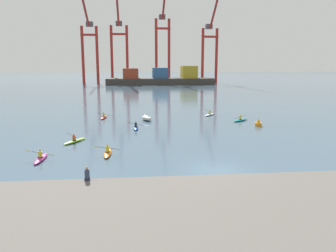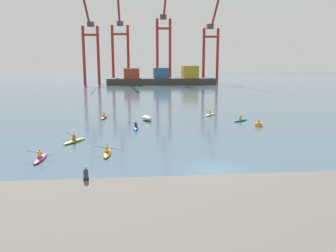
# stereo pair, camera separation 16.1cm
# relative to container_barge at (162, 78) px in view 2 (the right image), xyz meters

# --- Properties ---
(ground_plane) EXTENTS (800.00, 800.00, 0.00)m
(ground_plane) POSITION_rel_container_barge_xyz_m (-4.98, -116.59, -2.51)
(ground_plane) COLOR #425B70
(container_barge) EXTENTS (44.62, 11.73, 7.70)m
(container_barge) POSITION_rel_container_barge_xyz_m (0.00, 0.00, 0.00)
(container_barge) COLOR #38332D
(container_barge) RESTS_ON ground
(gantry_crane_west) EXTENTS (7.33, 21.29, 34.11)m
(gantry_crane_west) POSITION_rel_container_barge_xyz_m (-29.97, 7.38, 14.58)
(gantry_crane_west) COLOR maroon
(gantry_crane_west) RESTS_ON ground
(gantry_crane_west_mid) EXTENTS (8.10, 18.81, 38.00)m
(gantry_crane_west_mid) POSITION_rel_container_barge_xyz_m (-17.59, 12.98, 15.32)
(gantry_crane_west_mid) COLOR maroon
(gantry_crane_west_mid) RESTS_ON ground
(gantry_crane_east_mid) EXTENTS (6.98, 19.75, 39.43)m
(gantry_crane_east_mid) POSITION_rel_container_barge_xyz_m (1.84, 11.50, 16.71)
(gantry_crane_east_mid) COLOR maroon
(gantry_crane_east_mid) RESTS_ON ground
(gantry_crane_east) EXTENTS (7.43, 17.14, 34.73)m
(gantry_crane_east) POSITION_rel_container_barge_xyz_m (22.24, 6.37, 14.10)
(gantry_crane_east) COLOR maroon
(gantry_crane_east) RESTS_ON ground
(capsized_dinghy) EXTENTS (1.91, 2.82, 0.76)m
(capsized_dinghy) POSITION_rel_container_barge_xyz_m (-9.37, -92.94, -2.16)
(capsized_dinghy) COLOR beige
(capsized_dinghy) RESTS_ON ground
(channel_buoy) EXTENTS (0.90, 0.90, 1.00)m
(channel_buoy) POSITION_rel_container_barge_xyz_m (4.98, -98.99, -2.15)
(channel_buoy) COLOR orange
(channel_buoy) RESTS_ON ground
(kayak_orange) EXTENTS (2.27, 3.40, 0.95)m
(kayak_orange) POSITION_rel_container_barge_xyz_m (-13.51, -111.16, -2.34)
(kayak_orange) COLOR orange
(kayak_orange) RESTS_ON ground
(kayak_lime) EXTENTS (2.19, 3.26, 1.05)m
(kayak_lime) POSITION_rel_container_barge_xyz_m (-17.27, -106.03, -2.34)
(kayak_lime) COLOR #7ABC2D
(kayak_lime) RESTS_ON ground
(kayak_red) EXTENTS (2.24, 3.44, 0.95)m
(kayak_red) POSITION_rel_container_barge_xyz_m (-15.72, -90.14, -2.34)
(kayak_red) COLOR red
(kayak_red) RESTS_ON ground
(kayak_teal) EXTENTS (3.03, 2.59, 1.06)m
(kayak_teal) POSITION_rel_container_barge_xyz_m (3.93, -94.79, -2.34)
(kayak_teal) COLOR teal
(kayak_teal) RESTS_ON ground
(kayak_blue) EXTENTS (2.25, 3.41, 0.95)m
(kayak_blue) POSITION_rel_container_barge_xyz_m (-10.97, -99.08, -2.34)
(kayak_blue) COLOR #2856B2
(kayak_blue) RESTS_ON ground
(kayak_magenta) EXTENTS (2.25, 3.40, 0.95)m
(kayak_magenta) POSITION_rel_container_barge_xyz_m (-18.95, -112.38, -2.34)
(kayak_magenta) COLOR #C13384
(kayak_magenta) RESTS_ON ground
(kayak_white) EXTENTS (2.49, 3.10, 1.01)m
(kayak_white) POSITION_rel_container_barge_xyz_m (0.84, -88.89, -2.34)
(kayak_white) COLOR silver
(kayak_white) RESTS_ON ground
(seated_onlooker) EXTENTS (0.32, 0.30, 0.90)m
(seated_onlooker) POSITION_rel_container_barge_xyz_m (-14.07, -119.90, -1.40)
(seated_onlooker) COLOR #23283D
(seated_onlooker) RESTS_ON stone_quay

